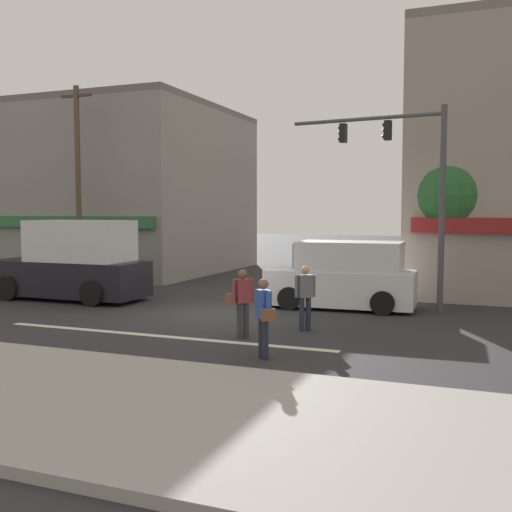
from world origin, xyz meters
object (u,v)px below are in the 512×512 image
(box_truck_approaching_near, at_px, (73,264))
(sedan_crossing_center, at_px, (348,266))
(pedestrian_mid_crossing, at_px, (242,299))
(utility_pole_near_left, at_px, (78,183))
(traffic_light_mast, at_px, (410,175))
(pedestrian_foreground_with_bag, at_px, (264,314))
(street_tree, at_px, (449,197))
(van_waiting_far, at_px, (344,277))
(pedestrian_far_side, at_px, (305,294))

(box_truck_approaching_near, distance_m, sedan_crossing_center, 11.53)
(pedestrian_mid_crossing, bearing_deg, utility_pole_near_left, 145.31)
(utility_pole_near_left, relative_size, traffic_light_mast, 1.31)
(pedestrian_foreground_with_bag, height_order, pedestrian_mid_crossing, same)
(street_tree, relative_size, box_truck_approaching_near, 0.91)
(box_truck_approaching_near, relative_size, pedestrian_mid_crossing, 3.35)
(street_tree, relative_size, pedestrian_mid_crossing, 3.05)
(van_waiting_far, xyz_separation_m, pedestrian_mid_crossing, (-1.25, -5.32, -0.05))
(street_tree, bearing_deg, utility_pole_near_left, -173.78)
(pedestrian_foreground_with_bag, bearing_deg, box_truck_approaching_near, 149.11)
(van_waiting_far, distance_m, sedan_crossing_center, 7.10)
(van_waiting_far, bearing_deg, box_truck_approaching_near, -170.11)
(traffic_light_mast, height_order, sedan_crossing_center, traffic_light_mast)
(box_truck_approaching_near, xyz_separation_m, pedestrian_mid_crossing, (7.90, -3.72, -0.30))
(pedestrian_foreground_with_bag, bearing_deg, traffic_light_mast, 75.05)
(street_tree, distance_m, box_truck_approaching_near, 13.22)
(utility_pole_near_left, distance_m, pedestrian_foreground_with_bag, 14.72)
(street_tree, xyz_separation_m, sedan_crossing_center, (-4.34, 3.67, -2.85))
(van_waiting_far, bearing_deg, sedan_crossing_center, 101.58)
(box_truck_approaching_near, bearing_deg, pedestrian_far_side, -14.19)
(van_waiting_far, distance_m, box_truck_approaching_near, 9.29)
(van_waiting_far, height_order, pedestrian_foreground_with_bag, van_waiting_far)
(street_tree, xyz_separation_m, pedestrian_foreground_with_bag, (-2.96, -10.33, -2.61))
(pedestrian_mid_crossing, bearing_deg, pedestrian_foreground_with_bag, -55.00)
(box_truck_approaching_near, xyz_separation_m, pedestrian_foreground_with_bag, (9.11, -5.45, -0.30))
(sedan_crossing_center, bearing_deg, van_waiting_far, -78.42)
(pedestrian_foreground_with_bag, relative_size, pedestrian_mid_crossing, 1.00)
(van_waiting_far, bearing_deg, pedestrian_foreground_with_bag, -90.36)
(box_truck_approaching_near, relative_size, pedestrian_foreground_with_bag, 3.35)
(sedan_crossing_center, distance_m, pedestrian_foreground_with_bag, 14.06)
(box_truck_approaching_near, bearing_deg, utility_pole_near_left, 124.37)
(traffic_light_mast, height_order, pedestrian_mid_crossing, traffic_light_mast)
(street_tree, height_order, pedestrian_mid_crossing, street_tree)
(van_waiting_far, xyz_separation_m, pedestrian_foreground_with_bag, (-0.04, -7.04, -0.05))
(traffic_light_mast, distance_m, pedestrian_foreground_with_bag, 8.32)
(pedestrian_foreground_with_bag, bearing_deg, pedestrian_far_side, 91.00)
(utility_pole_near_left, bearing_deg, pedestrian_mid_crossing, -34.69)
(utility_pole_near_left, xyz_separation_m, sedan_crossing_center, (9.99, 5.23, -3.49))
(utility_pole_near_left, relative_size, pedestrian_foreground_with_bag, 4.85)
(street_tree, xyz_separation_m, pedestrian_far_side, (-3.01, -7.17, -2.61))
(van_waiting_far, distance_m, pedestrian_foreground_with_bag, 7.04)
(utility_pole_near_left, distance_m, van_waiting_far, 11.98)
(utility_pole_near_left, bearing_deg, van_waiting_far, -8.57)
(box_truck_approaching_near, height_order, sedan_crossing_center, box_truck_approaching_near)
(street_tree, bearing_deg, box_truck_approaching_near, -157.99)
(box_truck_approaching_near, relative_size, pedestrian_far_side, 3.35)
(utility_pole_near_left, height_order, sedan_crossing_center, utility_pole_near_left)
(van_waiting_far, xyz_separation_m, box_truck_approaching_near, (-9.15, -1.60, 0.25))
(pedestrian_mid_crossing, xyz_separation_m, pedestrian_far_side, (1.15, 1.43, -0.00))
(street_tree, distance_m, traffic_light_mast, 3.13)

